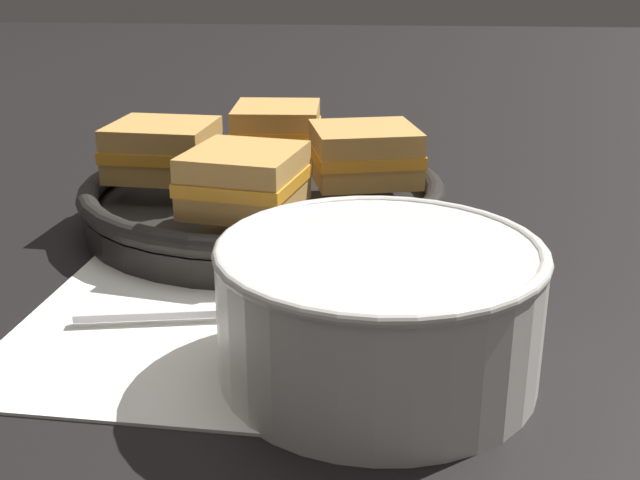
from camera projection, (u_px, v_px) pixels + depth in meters
ground_plane at (298, 302)px, 0.55m from camera, size 4.00×4.00×0.00m
napkin at (235, 325)px, 0.51m from camera, size 0.29×0.25×0.00m
soup_bowl at (379, 302)px, 0.45m from camera, size 0.18×0.18×0.08m
spoon at (259, 310)px, 0.52m from camera, size 0.17×0.05×0.01m
skillet at (264, 200)px, 0.70m from camera, size 0.31×0.31×0.04m
sandwich_near_left at (277, 130)px, 0.77m from camera, size 0.09×0.09×0.05m
sandwich_near_right at (163, 149)px, 0.69m from camera, size 0.09×0.09×0.05m
sandwich_far_left at (245, 180)px, 0.60m from camera, size 0.10×0.10×0.05m
sandwich_far_right at (365, 154)px, 0.68m from camera, size 0.10×0.10×0.05m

